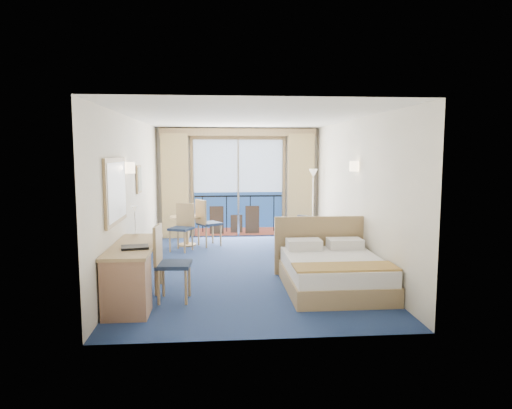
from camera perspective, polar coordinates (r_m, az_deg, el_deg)
name	(u,v)px	position (r m, az deg, el deg)	size (l,w,h in m)	color
floor	(246,267)	(8.45, -1.21, -7.83)	(6.50, 6.50, 0.00)	navy
room_walls	(246,170)	(8.19, -1.24, 4.29)	(4.04, 6.54, 2.72)	silver
balcony_door	(238,190)	(11.44, -2.26, 1.78)	(2.36, 0.03, 2.52)	navy
curtain_left	(175,186)	(11.32, -10.06, 2.30)	(0.65, 0.22, 2.55)	tan
curtain_right	(300,185)	(11.46, 5.58, 2.42)	(0.65, 0.22, 2.55)	tan
pelmet	(238,132)	(11.29, -2.23, 9.01)	(3.80, 0.25, 0.18)	tan
mirror	(116,191)	(6.85, -17.12, 1.64)	(0.05, 1.25, 0.95)	tan
wall_print	(139,179)	(8.76, -14.42, 3.08)	(0.04, 0.42, 0.52)	tan
sconce_left	(129,168)	(7.71, -15.55, 4.45)	(0.18, 0.18, 0.18)	beige
sconce_right	(355,166)	(8.39, 12.22, 4.70)	(0.18, 0.18, 0.18)	beige
bed	(333,271)	(7.21, 9.57, -8.17)	(1.60, 1.90, 1.00)	tan
nightstand	(341,251)	(8.68, 10.63, -5.75)	(0.41, 0.39, 0.53)	#A67758
phone	(343,235)	(8.63, 10.81, -3.72)	(0.20, 0.16, 0.09)	white
armchair	(303,233)	(9.90, 5.92, -3.59)	(0.77, 0.79, 0.72)	#4C505D
floor_lamp	(313,186)	(10.97, 7.16, 2.28)	(0.24, 0.24, 1.70)	silver
desk	(128,279)	(6.29, -15.67, -8.94)	(0.60, 1.74, 0.81)	tan
desk_chair	(167,258)	(6.60, -11.06, -6.62)	(0.50, 0.49, 1.09)	#1D2B45
folder	(135,247)	(6.38, -14.90, -5.18)	(0.36, 0.27, 0.03)	black
desk_lamp	(135,215)	(7.29, -14.91, -1.22)	(0.12, 0.12, 0.44)	silver
round_table	(187,223)	(10.40, -8.65, -2.32)	(0.74, 0.74, 0.67)	tan
table_chair_a	(206,220)	(10.24, -6.30, -1.94)	(0.62, 0.62, 1.05)	#1D2B45
table_chair_b	(183,224)	(9.89, -9.12, -2.44)	(0.57, 0.58, 1.00)	#1D2B45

